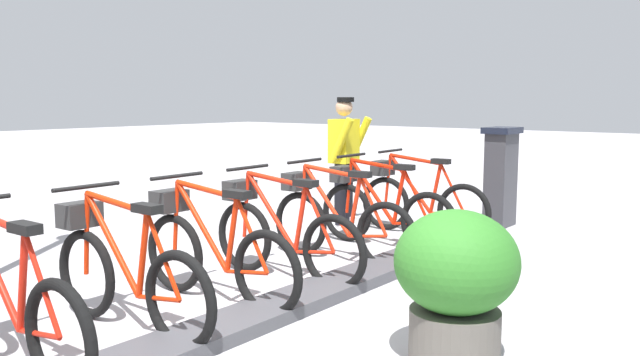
# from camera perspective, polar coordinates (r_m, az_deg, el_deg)

# --- Properties ---
(ground_plane) EXTENTS (60.00, 60.00, 0.00)m
(ground_plane) POSITION_cam_1_polar(r_m,az_deg,el_deg) (4.75, -6.44, -13.06)
(ground_plane) COLOR #A7A3A7
(dock_rail_base) EXTENTS (0.44, 8.24, 0.10)m
(dock_rail_base) POSITION_cam_1_polar(r_m,az_deg,el_deg) (4.73, -6.45, -12.49)
(dock_rail_base) COLOR #47474C
(dock_rail_base) RESTS_ON ground
(payment_kiosk) EXTENTS (0.36, 0.52, 1.28)m
(payment_kiosk) POSITION_cam_1_polar(r_m,az_deg,el_deg) (8.47, 15.95, 0.27)
(payment_kiosk) COLOR #38383D
(payment_kiosk) RESTS_ON ground
(bike_docked_0) EXTENTS (1.72, 0.54, 1.02)m
(bike_docked_0) POSITION_cam_1_polar(r_m,az_deg,el_deg) (7.76, 8.79, -1.92)
(bike_docked_0) COLOR black
(bike_docked_0) RESTS_ON ground
(bike_docked_1) EXTENTS (1.72, 0.54, 1.02)m
(bike_docked_1) POSITION_cam_1_polar(r_m,az_deg,el_deg) (7.06, 5.45, -2.76)
(bike_docked_1) COLOR black
(bike_docked_1) RESTS_ON ground
(bike_docked_2) EXTENTS (1.72, 0.54, 1.02)m
(bike_docked_2) POSITION_cam_1_polar(r_m,az_deg,el_deg) (6.39, 1.39, -3.76)
(bike_docked_2) COLOR black
(bike_docked_2) RESTS_ON ground
(bike_docked_3) EXTENTS (1.72, 0.54, 1.02)m
(bike_docked_3) POSITION_cam_1_polar(r_m,az_deg,el_deg) (5.77, -3.60, -4.96)
(bike_docked_3) COLOR black
(bike_docked_3) RESTS_ON ground
(bike_docked_4) EXTENTS (1.72, 0.54, 1.02)m
(bike_docked_4) POSITION_cam_1_polar(r_m,az_deg,el_deg) (5.20, -9.76, -6.39)
(bike_docked_4) COLOR black
(bike_docked_4) RESTS_ON ground
(bike_docked_5) EXTENTS (1.72, 0.54, 1.02)m
(bike_docked_5) POSITION_cam_1_polar(r_m,az_deg,el_deg) (4.71, -17.36, -8.04)
(bike_docked_5) COLOR black
(bike_docked_5) RESTS_ON ground
(bike_docked_6) EXTENTS (1.72, 0.54, 1.02)m
(bike_docked_6) POSITION_cam_1_polar(r_m,az_deg,el_deg) (4.32, -26.58, -9.84)
(bike_docked_6) COLOR black
(bike_docked_6) RESTS_ON ground
(worker_near_rack) EXTENTS (0.49, 0.66, 1.66)m
(worker_near_rack) POSITION_cam_1_polar(r_m,az_deg,el_deg) (8.19, 2.23, 2.01)
(worker_near_rack) COLOR white
(worker_near_rack) RESTS_ON ground
(planter_bush) EXTENTS (0.76, 0.76, 0.97)m
(planter_bush) POSITION_cam_1_polar(r_m,az_deg,el_deg) (4.00, 12.13, -8.91)
(planter_bush) COLOR #59544C
(planter_bush) RESTS_ON ground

